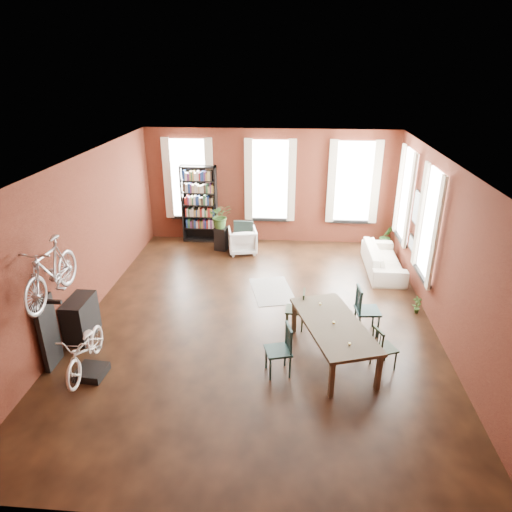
# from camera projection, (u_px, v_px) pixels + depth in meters

# --- Properties ---
(room) EXTENTS (9.00, 9.04, 3.22)m
(room) POSITION_uv_depth(u_px,v_px,m) (273.00, 210.00, 9.04)
(room) COLOR black
(room) RESTS_ON ground
(dining_table) EXTENTS (1.53, 2.27, 0.71)m
(dining_table) POSITION_uv_depth(u_px,v_px,m) (332.00, 341.00, 7.99)
(dining_table) COLOR #463B2A
(dining_table) RESTS_ON ground
(dining_chair_a) EXTENTS (0.51, 0.51, 0.89)m
(dining_chair_a) POSITION_uv_depth(u_px,v_px,m) (278.00, 351.00, 7.56)
(dining_chair_a) COLOR #1B3C3C
(dining_chair_a) RESTS_ON ground
(dining_chair_b) EXTENTS (0.40, 0.40, 0.80)m
(dining_chair_b) POSITION_uv_depth(u_px,v_px,m) (295.00, 309.00, 8.90)
(dining_chair_b) COLOR black
(dining_chair_b) RESTS_ON ground
(dining_chair_c) EXTENTS (0.47, 0.47, 0.78)m
(dining_chair_c) POSITION_uv_depth(u_px,v_px,m) (384.00, 348.00, 7.73)
(dining_chair_c) COLOR black
(dining_chair_c) RESTS_ON ground
(dining_chair_d) EXTENTS (0.49, 0.49, 0.96)m
(dining_chair_d) POSITION_uv_depth(u_px,v_px,m) (368.00, 310.00, 8.70)
(dining_chair_d) COLOR #173233
(dining_chair_d) RESTS_ON ground
(bookshelf) EXTENTS (1.00, 0.32, 2.20)m
(bookshelf) POSITION_uv_depth(u_px,v_px,m) (200.00, 204.00, 12.99)
(bookshelf) COLOR black
(bookshelf) RESTS_ON ground
(white_armchair) EXTENTS (0.86, 0.83, 0.76)m
(white_armchair) POSITION_uv_depth(u_px,v_px,m) (242.00, 239.00, 12.44)
(white_armchair) COLOR white
(white_armchair) RESTS_ON ground
(cream_sofa) EXTENTS (0.61, 2.08, 0.81)m
(cream_sofa) POSITION_uv_depth(u_px,v_px,m) (384.00, 256.00, 11.34)
(cream_sofa) COLOR beige
(cream_sofa) RESTS_ON ground
(striped_rug) EXTENTS (1.18, 1.56, 0.01)m
(striped_rug) POSITION_uv_depth(u_px,v_px,m) (272.00, 291.00, 10.47)
(striped_rug) COLOR black
(striped_rug) RESTS_ON ground
(bike_trainer) EXTENTS (0.50, 0.50, 0.14)m
(bike_trainer) POSITION_uv_depth(u_px,v_px,m) (91.00, 372.00, 7.64)
(bike_trainer) COLOR black
(bike_trainer) RESTS_ON ground
(bike_wall_rack) EXTENTS (0.16, 0.60, 1.30)m
(bike_wall_rack) POSITION_uv_depth(u_px,v_px,m) (49.00, 333.00, 7.69)
(bike_wall_rack) COLOR black
(bike_wall_rack) RESTS_ON ground
(console_table) EXTENTS (0.40, 0.80, 0.80)m
(console_table) POSITION_uv_depth(u_px,v_px,m) (81.00, 318.00, 8.60)
(console_table) COLOR black
(console_table) RESTS_ON ground
(plant_stand) EXTENTS (0.40, 0.40, 0.65)m
(plant_stand) POSITION_uv_depth(u_px,v_px,m) (222.00, 238.00, 12.66)
(plant_stand) COLOR black
(plant_stand) RESTS_ON ground
(plant_by_sofa) EXTENTS (0.53, 0.76, 0.31)m
(plant_by_sofa) POSITION_uv_depth(u_px,v_px,m) (386.00, 243.00, 12.81)
(plant_by_sofa) COLOR #2E6227
(plant_by_sofa) RESTS_ON ground
(plant_small) EXTENTS (0.28, 0.41, 0.13)m
(plant_small) POSITION_uv_depth(u_px,v_px,m) (416.00, 310.00, 9.55)
(plant_small) COLOR #386227
(plant_small) RESTS_ON ground
(bicycle_floor) EXTENTS (0.55, 0.80, 1.48)m
(bicycle_floor) POSITION_uv_depth(u_px,v_px,m) (82.00, 331.00, 7.32)
(bicycle_floor) COLOR silver
(bicycle_floor) RESTS_ON bike_trainer
(bicycle_hung) EXTENTS (0.47, 1.00, 1.66)m
(bicycle_hung) POSITION_uv_depth(u_px,v_px,m) (47.00, 252.00, 7.09)
(bicycle_hung) COLOR #A5A8AD
(bicycle_hung) RESTS_ON bike_wall_rack
(plant_on_stand) EXTENTS (0.77, 0.81, 0.53)m
(plant_on_stand) POSITION_uv_depth(u_px,v_px,m) (221.00, 218.00, 12.42)
(plant_on_stand) COLOR #2F5221
(plant_on_stand) RESTS_ON plant_stand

